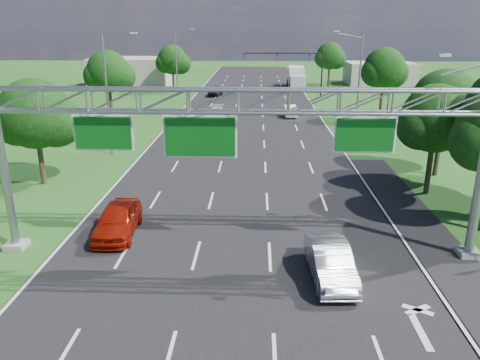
{
  "coord_description": "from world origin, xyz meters",
  "views": [
    {
      "loc": [
        1.11,
        -8.96,
        10.75
      ],
      "look_at": [
        0.26,
        13.73,
        3.18
      ],
      "focal_mm": 35.0,
      "sensor_mm": 36.0,
      "label": 1
    }
  ],
  "objects_px": {
    "sign_gantry": "(240,114)",
    "red_coupe": "(118,220)",
    "traffic_signal": "(299,63)",
    "box_truck": "(296,78)",
    "silver_sedan": "(330,262)"
  },
  "relations": [
    {
      "from": "sign_gantry",
      "to": "silver_sedan",
      "type": "bearing_deg",
      "value": -30.34
    },
    {
      "from": "traffic_signal",
      "to": "box_truck",
      "type": "bearing_deg",
      "value": 87.29
    },
    {
      "from": "red_coupe",
      "to": "box_truck",
      "type": "relative_size",
      "value": 0.52
    },
    {
      "from": "traffic_signal",
      "to": "red_coupe",
      "type": "relative_size",
      "value": 2.46
    },
    {
      "from": "box_truck",
      "to": "red_coupe",
      "type": "bearing_deg",
      "value": -100.81
    },
    {
      "from": "silver_sedan",
      "to": "sign_gantry",
      "type": "bearing_deg",
      "value": 146.53
    },
    {
      "from": "sign_gantry",
      "to": "traffic_signal",
      "type": "distance_m",
      "value": 53.51
    },
    {
      "from": "traffic_signal",
      "to": "silver_sedan",
      "type": "distance_m",
      "value": 55.65
    },
    {
      "from": "sign_gantry",
      "to": "red_coupe",
      "type": "distance_m",
      "value": 9.14
    },
    {
      "from": "red_coupe",
      "to": "silver_sedan",
      "type": "distance_m",
      "value": 11.49
    },
    {
      "from": "silver_sedan",
      "to": "box_truck",
      "type": "relative_size",
      "value": 0.5
    },
    {
      "from": "sign_gantry",
      "to": "box_truck",
      "type": "bearing_deg",
      "value": 83.17
    },
    {
      "from": "traffic_signal",
      "to": "red_coupe",
      "type": "xyz_separation_m",
      "value": [
        -13.76,
        -51.2,
        -4.32
      ]
    },
    {
      "from": "sign_gantry",
      "to": "box_truck",
      "type": "relative_size",
      "value": 2.46
    },
    {
      "from": "box_truck",
      "to": "traffic_signal",
      "type": "bearing_deg",
      "value": -90.59
    }
  ]
}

